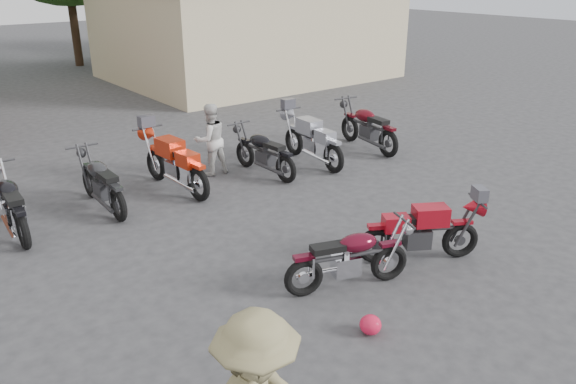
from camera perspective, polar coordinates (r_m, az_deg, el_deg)
ground at (r=7.47m, az=7.57°, el=-12.21°), size 90.00×90.00×0.00m
stucco_building at (r=23.36m, az=-4.18°, el=15.88°), size 10.00×8.00×3.50m
vintage_motorcycle at (r=7.76m, az=6.36°, el=-6.33°), size 1.87×1.14×1.03m
sportbike at (r=8.65m, az=13.48°, el=-3.62°), size 1.87×1.44×1.05m
helmet at (r=7.07m, az=8.37°, el=-13.20°), size 0.34×0.34×0.25m
person_light at (r=12.05m, az=-7.90°, el=5.29°), size 0.76×0.60×1.54m
row_bike_2 at (r=10.36m, az=-26.36°, el=-0.84°), size 0.74×1.98×1.13m
row_bike_3 at (r=10.79m, az=-18.46°, el=1.18°), size 0.65×1.93×1.11m
row_bike_4 at (r=11.33m, az=-11.48°, el=3.18°), size 0.87×2.18×1.23m
row_bike_5 at (r=12.00m, az=-2.51°, el=4.29°), size 0.74×1.91×1.09m
row_bike_6 at (r=12.69m, az=2.45°, el=5.56°), size 0.84×2.13×1.21m
row_bike_7 at (r=13.89m, az=8.10°, el=6.81°), size 0.97×2.17×1.21m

